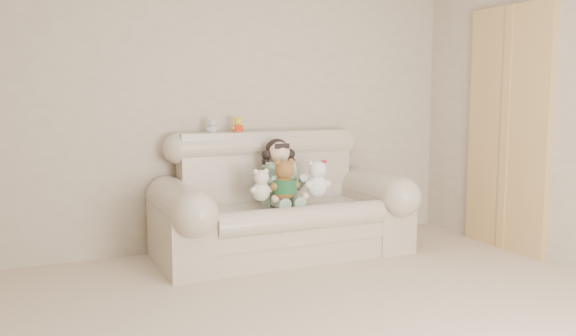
{
  "coord_description": "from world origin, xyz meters",
  "views": [
    {
      "loc": [
        -1.65,
        -2.48,
        1.33
      ],
      "look_at": [
        0.36,
        1.9,
        0.75
      ],
      "focal_mm": 37.11,
      "sensor_mm": 36.0,
      "label": 1
    }
  ],
  "objects_px": {
    "sofa": "(283,195)",
    "white_cat": "(317,175)",
    "brown_teddy": "(284,176)",
    "cream_teddy": "(261,182)",
    "seated_child": "(279,171)"
  },
  "relations": [
    {
      "from": "sofa",
      "to": "seated_child",
      "type": "xyz_separation_m",
      "value": [
        -0.0,
        0.08,
        0.19
      ]
    },
    {
      "from": "white_cat",
      "to": "sofa",
      "type": "bearing_deg",
      "value": 142.35
    },
    {
      "from": "seated_child",
      "to": "cream_teddy",
      "type": "xyz_separation_m",
      "value": [
        -0.24,
        -0.19,
        -0.05
      ]
    },
    {
      "from": "brown_teddy",
      "to": "cream_teddy",
      "type": "xyz_separation_m",
      "value": [
        -0.19,
        0.04,
        -0.04
      ]
    },
    {
      "from": "seated_child",
      "to": "cream_teddy",
      "type": "bearing_deg",
      "value": -149.21
    },
    {
      "from": "sofa",
      "to": "cream_teddy",
      "type": "height_order",
      "value": "sofa"
    },
    {
      "from": "sofa",
      "to": "white_cat",
      "type": "relative_size",
      "value": 5.67
    },
    {
      "from": "sofa",
      "to": "brown_teddy",
      "type": "height_order",
      "value": "sofa"
    },
    {
      "from": "sofa",
      "to": "white_cat",
      "type": "distance_m",
      "value": 0.33
    },
    {
      "from": "brown_teddy",
      "to": "white_cat",
      "type": "height_order",
      "value": "brown_teddy"
    },
    {
      "from": "brown_teddy",
      "to": "white_cat",
      "type": "distance_m",
      "value": 0.3
    },
    {
      "from": "sofa",
      "to": "white_cat",
      "type": "xyz_separation_m",
      "value": [
        0.24,
        -0.14,
        0.17
      ]
    },
    {
      "from": "white_cat",
      "to": "cream_teddy",
      "type": "relative_size",
      "value": 1.22
    },
    {
      "from": "brown_teddy",
      "to": "cream_teddy",
      "type": "height_order",
      "value": "brown_teddy"
    },
    {
      "from": "brown_teddy",
      "to": "white_cat",
      "type": "bearing_deg",
      "value": -7.4
    }
  ]
}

